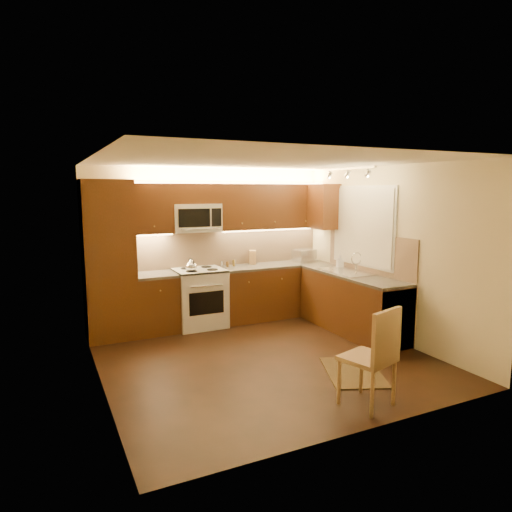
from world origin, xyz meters
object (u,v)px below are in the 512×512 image
kettle (191,265)px  knife_block (253,257)px  sink (347,267)px  toaster_oven (304,256)px  microwave (195,218)px  stove (200,298)px  dining_chair (367,356)px  soap_bottle (340,261)px

kettle → knife_block: bearing=-2.8°
sink → toaster_oven: (-0.06, 1.16, 0.03)m
toaster_oven → sink: bearing=-96.6°
microwave → knife_block: microwave is taller
stove → kettle: 0.61m
toaster_oven → dining_chair: size_ratio=0.35×
sink → kettle: size_ratio=4.18×
sink → soap_bottle: (0.14, 0.36, 0.03)m
knife_block → soap_bottle: size_ratio=1.09×
kettle → knife_block: (1.20, 0.35, -0.01)m
sink → toaster_oven: 1.16m
microwave → soap_bottle: size_ratio=3.57×
stove → kettle: size_ratio=4.47×
kettle → toaster_oven: bearing=-14.4°
microwave → kettle: microwave is taller
stove → sink: (2.00, -1.12, 0.52)m
sink → knife_block: 1.65m
stove → sink: size_ratio=1.07×
stove → dining_chair: (0.65, -3.27, 0.05)m
sink → toaster_oven: size_ratio=2.37×
dining_chair → sink: bearing=41.1°
soap_bottle → dining_chair: bearing=-107.6°
microwave → toaster_oven: (1.94, -0.10, -0.71)m
microwave → knife_block: (1.03, 0.08, -0.70)m
microwave → sink: (2.00, -1.26, -0.74)m
stove → knife_block: size_ratio=3.96×
microwave → dining_chair: (0.65, -3.41, -1.21)m
dining_chair → toaster_oven: bearing=51.8°
knife_block → stove: bearing=-146.1°
toaster_oven → soap_bottle: (0.19, -0.80, -0.00)m
sink → kettle: (-2.17, 0.98, 0.05)m
kettle → knife_block: knife_block is taller
toaster_oven → microwave: bearing=167.7°
microwave → soap_bottle: 2.42m
stove → soap_bottle: 2.33m
stove → knife_block: knife_block is taller
sink → dining_chair: bearing=-122.1°
toaster_oven → knife_block: knife_block is taller
kettle → microwave: bearing=38.8°
kettle → dining_chair: 3.28m
knife_block → dining_chair: size_ratio=0.23×
sink → kettle: bearing=155.6°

